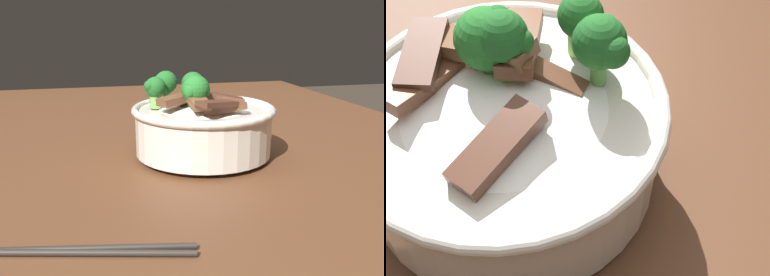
# 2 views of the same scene
# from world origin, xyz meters

# --- Properties ---
(dining_table) EXTENTS (1.50, 1.08, 0.75)m
(dining_table) POSITION_xyz_m (0.00, 0.00, 0.64)
(dining_table) COLOR #56331E
(dining_table) RESTS_ON ground
(rice_bowl) EXTENTS (0.24, 0.24, 0.15)m
(rice_bowl) POSITION_xyz_m (-0.07, -0.01, 0.80)
(rice_bowl) COLOR silver
(rice_bowl) RESTS_ON dining_table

